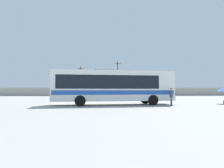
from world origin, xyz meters
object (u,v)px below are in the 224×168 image
Objects in this scene: parked_car_second_silver at (100,93)px; roadside_tree_left at (62,77)px; parked_car_leftmost_silver at (72,93)px; utility_pole_far at (81,80)px; attendant_by_bus_door at (171,96)px; parked_car_third_dark_blue at (130,93)px; coach_bus_white_blue at (112,86)px; roadside_tree_midleft at (95,80)px; utility_pole_near at (117,78)px.

roadside_tree_left reaches higher than parked_car_second_silver.
utility_pole_far is (1.15, 7.19, 3.29)m from parked_car_leftmost_silver.
attendant_by_bus_door is 27.52m from parked_car_third_dark_blue.
roadside_tree_midleft is (-3.26, 36.58, 2.36)m from coach_bus_white_blue.
utility_pole_far is 6.58m from roadside_tree_left.
coach_bus_white_blue reaches higher than attendant_by_bus_door.
attendant_by_bus_door is at bearing -62.72° from parked_car_leftmost_silver.
parked_car_third_dark_blue is (-0.53, 27.51, -0.20)m from attendant_by_bus_door.
roadside_tree_midleft is at bearing 98.37° from parked_car_second_silver.
parked_car_leftmost_silver is at bearing -143.57° from utility_pole_near.
parked_car_third_dark_blue is at bearing 91.11° from attendant_by_bus_door.
attendant_by_bus_door is at bearing -12.91° from coach_bus_white_blue.
attendant_by_bus_door is 41.72m from roadside_tree_left.
coach_bus_white_blue is 7.36× the size of attendant_by_bus_door.
coach_bus_white_blue is 2.87× the size of parked_car_second_silver.
roadside_tree_left is 1.01× the size of roadside_tree_midleft.
coach_bus_white_blue is 1.64× the size of utility_pole_far.
parked_car_leftmost_silver is (-8.07, 25.54, -1.22)m from coach_bus_white_blue.
roadside_tree_midleft reaches higher than parked_car_leftmost_silver.
utility_pole_far is 1.13× the size of roadside_tree_left.
roadside_tree_left is (-4.50, 10.38, 4.38)m from parked_car_leftmost_silver.
utility_pole_near is (-2.33, 7.46, 4.08)m from parked_car_third_dark_blue.
attendant_by_bus_door is at bearing -85.32° from utility_pole_near.
attendant_by_bus_door is 0.39× the size of parked_car_second_silver.
parked_car_leftmost_silver is at bearing -179.17° from parked_car_second_silver.
attendant_by_bus_door is 30.22m from parked_car_leftmost_silver.
roadside_tree_left is (-5.65, 3.18, 1.10)m from utility_pole_far.
parked_car_leftmost_silver is 7.99m from utility_pole_far.
parked_car_second_silver is 15.61m from roadside_tree_left.
utility_pole_far is at bearing 126.56° from parked_car_second_silver.
coach_bus_white_blue is 33.90m from utility_pole_near.
utility_pole_far is at bearing -29.40° from roadside_tree_left.
parked_car_leftmost_silver is 12.56m from roadside_tree_midleft.
parked_car_third_dark_blue is 8.81m from utility_pole_near.
parked_car_second_silver is 9.42m from utility_pole_far.
utility_pole_far is (-9.84, -0.92, -0.81)m from utility_pole_near.
utility_pole_near is at bearing 85.03° from coach_bus_white_blue.
roadside_tree_left is at bearing 171.68° from utility_pole_near.
utility_pole_far reaches higher than parked_car_second_silver.
parked_car_leftmost_silver is at bearing 107.53° from coach_bus_white_blue.
coach_bus_white_blue reaches higher than parked_car_second_silver.
parked_car_leftmost_silver is at bearing 117.28° from attendant_by_bus_door.
attendant_by_bus_door is 39.11m from roadside_tree_midleft.
utility_pole_far is (-12.16, 6.54, 3.28)m from parked_car_third_dark_blue.
utility_pole_far reaches higher than parked_car_leftmost_silver.
coach_bus_white_blue is 26.74m from parked_car_third_dark_blue.
attendant_by_bus_door is at bearing -74.58° from parked_car_second_silver.
utility_pole_far is 5.31m from roadside_tree_midleft.
coach_bus_white_blue is 2.95× the size of parked_car_leftmost_silver.
parked_car_second_silver is 10.08m from utility_pole_near.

